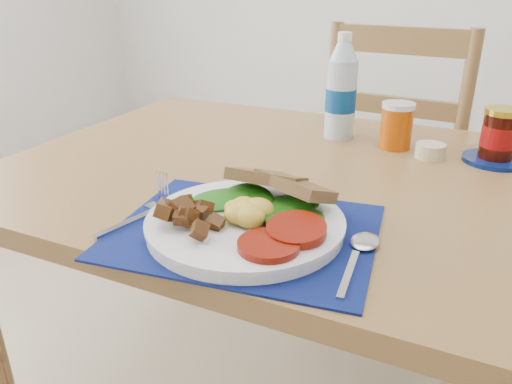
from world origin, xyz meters
TOP-DOWN VIEW (x-y plane):
  - table at (0.00, 0.20)m, footprint 1.40×0.90m
  - chair_far at (0.01, 0.90)m, footprint 0.48×0.46m
  - placemat at (-0.06, -0.10)m, footprint 0.44×0.36m
  - breakfast_plate at (-0.06, -0.10)m, footprint 0.31×0.31m
  - fork at (-0.24, -0.11)m, footprint 0.04×0.19m
  - spoon at (0.13, -0.09)m, footprint 0.04×0.18m
  - water_bottle at (-0.07, 0.45)m, footprint 0.07×0.07m
  - juice_glass at (0.07, 0.43)m, footprint 0.07×0.07m
  - ramekin at (0.16, 0.39)m, footprint 0.06×0.06m
  - jam_on_saucer at (0.29, 0.42)m, footprint 0.13×0.13m

SIDE VIEW (x-z plane):
  - chair_far at x=0.01m, z-range 0.00..1.21m
  - table at x=0.00m, z-range 0.29..1.04m
  - placemat at x=-0.06m, z-range 0.75..0.75m
  - fork at x=-0.24m, z-range 0.75..0.76m
  - spoon at x=0.13m, z-range 0.75..0.76m
  - ramekin at x=0.16m, z-range 0.75..0.78m
  - breakfast_plate at x=-0.06m, z-range 0.74..0.81m
  - juice_glass at x=0.07m, z-range 0.75..0.85m
  - jam_on_saucer at x=0.29m, z-range 0.74..0.86m
  - water_bottle at x=-0.07m, z-range 0.73..0.99m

